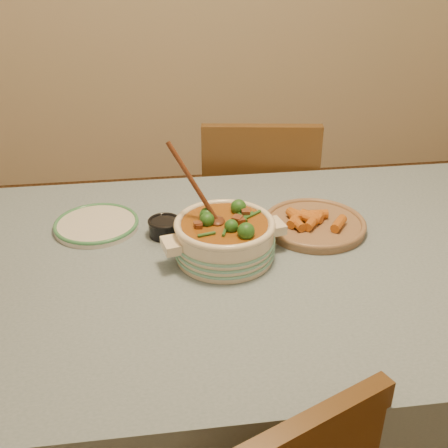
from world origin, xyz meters
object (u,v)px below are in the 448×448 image
object	(u,v)px
dining_table	(271,285)
fried_plate	(315,223)
stew_casserole	(224,235)
condiment_bowl	(164,226)
chair_far	(258,211)
white_plate	(96,224)

from	to	relation	value
dining_table	fried_plate	distance (m)	0.23
stew_casserole	condiment_bowl	size ratio (longest dim) A/B	3.22
dining_table	stew_casserole	distance (m)	0.20
condiment_bowl	chair_far	size ratio (longest dim) A/B	0.11
chair_far	white_plate	bearing A→B (deg)	48.71
chair_far	dining_table	bearing A→B (deg)	90.23
dining_table	condiment_bowl	size ratio (longest dim) A/B	16.07
stew_casserole	white_plate	world-z (taller)	stew_casserole
fried_plate	chair_far	world-z (taller)	chair_far
condiment_bowl	stew_casserole	bearing A→B (deg)	-42.12
dining_table	fried_plate	xyz separation A→B (m)	(0.15, 0.13, 0.11)
white_plate	chair_far	size ratio (longest dim) A/B	0.27
stew_casserole	white_plate	size ratio (longest dim) A/B	1.36
dining_table	condiment_bowl	distance (m)	0.34
fried_plate	white_plate	bearing A→B (deg)	171.84
white_plate	fried_plate	distance (m)	0.63
stew_casserole	chair_far	bearing A→B (deg)	71.78
condiment_bowl	chair_far	distance (m)	0.72
dining_table	white_plate	bearing A→B (deg)	154.65
fried_plate	condiment_bowl	bearing A→B (deg)	177.05
stew_casserole	condiment_bowl	world-z (taller)	stew_casserole
white_plate	chair_far	xyz separation A→B (m)	(0.57, 0.49, -0.25)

